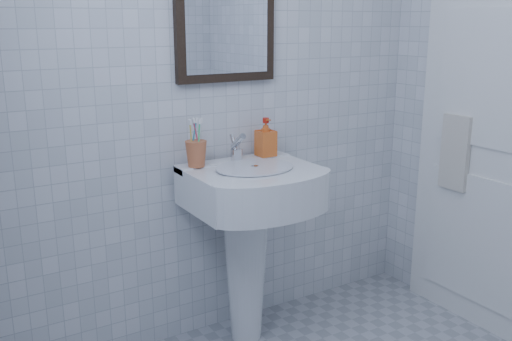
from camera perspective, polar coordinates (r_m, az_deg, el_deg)
wall_back at (r=2.70m, az=-3.03°, el=9.12°), size 2.20×0.02×2.50m
wall_left at (r=1.21m, az=-22.08°, el=1.10°), size 0.02×2.40×2.50m
washbasin at (r=2.66m, az=-0.77°, el=-5.42°), size 0.58×0.42×0.89m
faucet at (r=2.66m, az=-1.95°, el=2.13°), size 0.06×0.12×0.14m
toothbrush_cup at (r=2.56m, az=-6.00°, el=1.67°), size 0.12×0.12×0.12m
soap_dispenser at (r=2.74m, az=0.98°, el=3.36°), size 0.08×0.09×0.18m
wall_mirror at (r=2.67m, az=-3.04°, el=15.50°), size 0.50×0.04×0.62m
bathroom_door at (r=2.96m, az=22.25°, el=3.65°), size 0.04×0.80×2.00m
towel_ring at (r=3.03m, az=19.81°, el=5.06°), size 0.01×0.18×0.18m
hand_towel at (r=3.05m, az=19.28°, el=1.70°), size 0.03×0.16×0.38m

